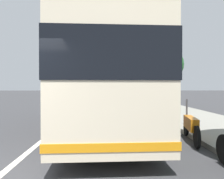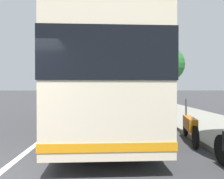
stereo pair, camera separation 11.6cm
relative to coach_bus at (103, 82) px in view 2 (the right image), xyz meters
name	(u,v)px [view 2 (the right image)]	position (x,y,z in m)	size (l,w,h in m)	color
sidewalk_curb	(179,112)	(4.85, -4.63, -1.80)	(110.00, 3.60, 0.14)	gray
lane_divider_line	(75,114)	(4.85, 1.89, -1.87)	(110.00, 0.16, 0.01)	silver
coach_bus	(103,82)	(0.00, 0.00, 0.00)	(10.44, 2.93, 3.30)	beige
motorcycle_by_tree	(190,126)	(-2.30, -2.71, -1.40)	(2.18, 0.46, 1.26)	black
motorcycle_angled	(163,116)	(0.16, -2.47, -1.39)	(2.09, 0.31, 1.27)	black
car_side_street	(107,93)	(30.23, 0.21, -1.17)	(4.49, 2.02, 1.51)	#2D7238
car_oncoming	(88,92)	(40.21, 4.35, -1.16)	(4.64, 2.04, 1.49)	silver
roadside_tree_mid_block	(166,65)	(6.39, -4.25, 1.37)	(2.50, 2.50, 4.53)	brown
roadside_tree_far_block	(147,57)	(16.47, -4.63, 3.34)	(2.86, 2.86, 6.68)	brown
utility_pole	(159,61)	(11.65, -4.94, 2.25)	(0.24, 0.24, 8.25)	slate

